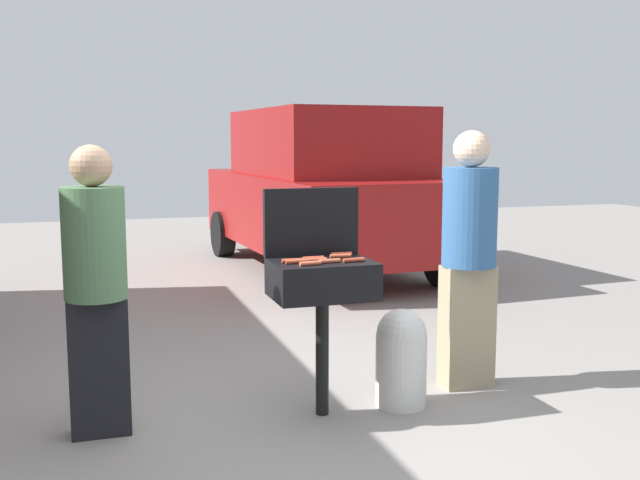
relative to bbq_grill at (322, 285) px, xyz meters
The scene contains 16 objects.
ground_plane 0.86m from the bbq_grill, 137.93° to the right, with size 24.00×24.00×0.00m, color gray.
bbq_grill is the anchor object (origin of this frame).
grill_lid_open 0.42m from the bbq_grill, 90.00° to the left, with size 0.60×0.05×0.42m, color black.
hot_dog_0 0.18m from the bbq_grill, 78.55° to the right, with size 0.03×0.03×0.13m, color #C6593D.
hot_dog_1 0.23m from the bbq_grill, 131.09° to the right, with size 0.03×0.03×0.13m, color #C6593D.
hot_dog_2 0.27m from the bbq_grill, 39.37° to the left, with size 0.03×0.03×0.13m, color #AD4228.
hot_dog_3 0.17m from the bbq_grill, 140.40° to the left, with size 0.03×0.03×0.13m, color #AD4228.
hot_dog_4 0.24m from the bbq_grill, 165.52° to the right, with size 0.03×0.03×0.13m, color #AD4228.
hot_dog_5 0.25m from the bbq_grill, 29.85° to the right, with size 0.03×0.03×0.13m, color #AD4228.
hot_dog_6 0.17m from the bbq_grill, 154.98° to the right, with size 0.03×0.03×0.13m, color #B74C33.
hot_dog_7 0.24m from the bbq_grill, behind, with size 0.03×0.03×0.13m, color #AD4228.
hot_dog_8 0.23m from the bbq_grill, 28.40° to the left, with size 0.03×0.03×0.13m, color #B74C33.
propane_tank 0.70m from the bbq_grill, ahead, with size 0.32×0.32×0.62m.
person_left 1.30m from the bbq_grill, behind, with size 0.34×0.34×1.63m.
person_right 1.12m from the bbq_grill, 10.63° to the left, with size 0.36×0.36×1.72m.
parked_minivan 5.04m from the bbq_grill, 72.08° to the left, with size 2.25×4.51×2.02m.
Camera 1 is at (-1.11, -3.93, 1.66)m, focal length 41.73 mm.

